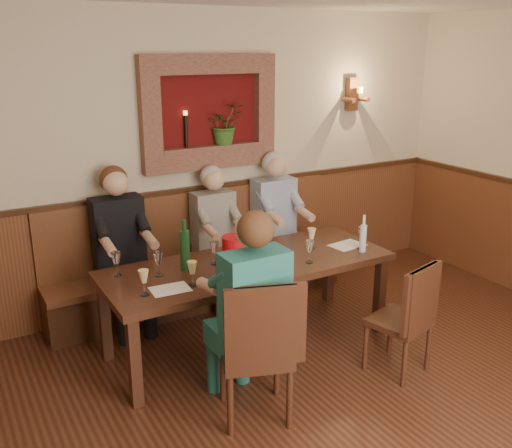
# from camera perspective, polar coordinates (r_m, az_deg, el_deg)

# --- Properties ---
(room_shell) EXTENTS (6.04, 6.04, 2.82)m
(room_shell) POSITION_cam_1_polar(r_m,az_deg,el_deg) (2.96, 17.05, 5.66)
(room_shell) COLOR beige
(room_shell) RESTS_ON ground
(wainscoting) EXTENTS (6.02, 6.02, 1.15)m
(wainscoting) POSITION_cam_1_polar(r_m,az_deg,el_deg) (3.45, 15.07, -15.98)
(wainscoting) COLOR #5A2E19
(wainscoting) RESTS_ON ground
(wall_niche) EXTENTS (1.36, 0.30, 1.06)m
(wall_niche) POSITION_cam_1_polar(r_m,az_deg,el_deg) (5.50, -4.24, 10.62)
(wall_niche) COLOR #4F0B0B
(wall_niche) RESTS_ON ground
(wall_sconce) EXTENTS (0.25, 0.20, 0.35)m
(wall_sconce) POSITION_cam_1_polar(r_m,az_deg,el_deg) (6.37, 9.68, 12.59)
(wall_sconce) COLOR #5A2E19
(wall_sconce) RESTS_ON ground
(dining_table) EXTENTS (2.40, 0.90, 0.75)m
(dining_table) POSITION_cam_1_polar(r_m,az_deg,el_deg) (4.72, -0.75, -4.69)
(dining_table) COLOR black
(dining_table) RESTS_ON ground
(bench) EXTENTS (3.00, 0.45, 1.11)m
(bench) POSITION_cam_1_polar(r_m,az_deg,el_deg) (5.63, -5.45, -4.81)
(bench) COLOR #381E0F
(bench) RESTS_ON ground
(chair_near_left) EXTENTS (0.59, 0.59, 1.04)m
(chair_near_left) POSITION_cam_1_polar(r_m,az_deg,el_deg) (4.01, -0.06, -15.01)
(chair_near_left) COLOR black
(chair_near_left) RESTS_ON ground
(chair_near_right) EXTENTS (0.49, 0.49, 0.92)m
(chair_near_right) POSITION_cam_1_polar(r_m,az_deg,el_deg) (4.66, 14.18, -11.12)
(chair_near_right) COLOR black
(chair_near_right) RESTS_ON ground
(person_bench_left) EXTENTS (0.44, 0.54, 1.47)m
(person_bench_left) POSITION_cam_1_polar(r_m,az_deg,el_deg) (5.18, -13.13, -3.87)
(person_bench_left) COLOR black
(person_bench_left) RESTS_ON ground
(person_bench_mid) EXTENTS (0.40, 0.49, 1.38)m
(person_bench_mid) POSITION_cam_1_polar(r_m,az_deg,el_deg) (5.51, -3.85, -2.61)
(person_bench_mid) COLOR #635E5A
(person_bench_mid) RESTS_ON ground
(person_bench_right) EXTENTS (0.43, 0.53, 1.45)m
(person_bench_right) POSITION_cam_1_polar(r_m,az_deg,el_deg) (5.81, 2.22, -1.17)
(person_bench_right) COLOR navy
(person_bench_right) RESTS_ON ground
(person_chair_front) EXTENTS (0.44, 0.54, 1.48)m
(person_chair_front) POSITION_cam_1_polar(r_m,az_deg,el_deg) (3.94, -0.80, -10.41)
(person_chair_front) COLOR #194C5A
(person_chair_front) RESTS_ON ground
(spittoon_bucket) EXTENTS (0.26, 0.26, 0.24)m
(spittoon_bucket) POSITION_cam_1_polar(r_m,az_deg,el_deg) (4.60, -2.11, -2.70)
(spittoon_bucket) COLOR red
(spittoon_bucket) RESTS_ON dining_table
(wine_bottle_green_a) EXTENTS (0.08, 0.08, 0.39)m
(wine_bottle_green_a) POSITION_cam_1_polar(r_m,az_deg,el_deg) (4.59, 0.68, -2.22)
(wine_bottle_green_a) COLOR #19471E
(wine_bottle_green_a) RESTS_ON dining_table
(wine_bottle_green_b) EXTENTS (0.10, 0.10, 0.42)m
(wine_bottle_green_b) POSITION_cam_1_polar(r_m,az_deg,el_deg) (4.50, -7.12, -2.56)
(wine_bottle_green_b) COLOR #19471E
(wine_bottle_green_b) RESTS_ON dining_table
(water_bottle) EXTENTS (0.07, 0.07, 0.33)m
(water_bottle) POSITION_cam_1_polar(r_m,az_deg,el_deg) (4.97, 10.65, -1.32)
(water_bottle) COLOR silver
(water_bottle) RESTS_ON dining_table
(tasting_sheet_a) EXTENTS (0.29, 0.22, 0.00)m
(tasting_sheet_a) POSITION_cam_1_polar(r_m,az_deg,el_deg) (4.24, -8.58, -6.46)
(tasting_sheet_a) COLOR white
(tasting_sheet_a) RESTS_ON dining_table
(tasting_sheet_b) EXTENTS (0.30, 0.23, 0.00)m
(tasting_sheet_b) POSITION_cam_1_polar(r_m,az_deg,el_deg) (4.59, 1.35, -4.35)
(tasting_sheet_b) COLOR white
(tasting_sheet_b) RESTS_ON dining_table
(tasting_sheet_c) EXTENTS (0.32, 0.25, 0.00)m
(tasting_sheet_c) POSITION_cam_1_polar(r_m,az_deg,el_deg) (5.15, 9.11, -2.10)
(tasting_sheet_c) COLOR white
(tasting_sheet_c) RESTS_ON dining_table
(tasting_sheet_d) EXTENTS (0.37, 0.32, 0.00)m
(tasting_sheet_d) POSITION_cam_1_polar(r_m,az_deg,el_deg) (4.35, -2.06, -5.62)
(tasting_sheet_d) COLOR white
(tasting_sheet_d) RESTS_ON dining_table
(wine_glass_0) EXTENTS (0.08, 0.08, 0.19)m
(wine_glass_0) POSITION_cam_1_polar(r_m,az_deg,el_deg) (4.14, -11.13, -5.77)
(wine_glass_0) COLOR #EADB8B
(wine_glass_0) RESTS_ON dining_table
(wine_glass_1) EXTENTS (0.08, 0.08, 0.19)m
(wine_glass_1) POSITION_cam_1_polar(r_m,az_deg,el_deg) (4.46, -9.74, -3.96)
(wine_glass_1) COLOR white
(wine_glass_1) RESTS_ON dining_table
(wine_glass_2) EXTENTS (0.08, 0.08, 0.19)m
(wine_glass_2) POSITION_cam_1_polar(r_m,az_deg,el_deg) (4.24, -6.38, -4.96)
(wine_glass_2) COLOR #EADB8B
(wine_glass_2) RESTS_ON dining_table
(wine_glass_3) EXTENTS (0.08, 0.08, 0.19)m
(wine_glass_3) POSITION_cam_1_polar(r_m,az_deg,el_deg) (4.64, -4.18, -2.90)
(wine_glass_3) COLOR white
(wine_glass_3) RESTS_ON dining_table
(wine_glass_4) EXTENTS (0.08, 0.08, 0.19)m
(wine_glass_4) POSITION_cam_1_polar(r_m,az_deg,el_deg) (4.58, 0.31, -3.13)
(wine_glass_4) COLOR #EADB8B
(wine_glass_4) RESTS_ON dining_table
(wine_glass_5) EXTENTS (0.08, 0.08, 0.19)m
(wine_glass_5) POSITION_cam_1_polar(r_m,az_deg,el_deg) (4.87, 0.83, -1.85)
(wine_glass_5) COLOR #EADB8B
(wine_glass_5) RESTS_ON dining_table
(wine_glass_6) EXTENTS (0.08, 0.08, 0.19)m
(wine_glass_6) POSITION_cam_1_polar(r_m,az_deg,el_deg) (4.67, 5.38, -2.77)
(wine_glass_6) COLOR white
(wine_glass_6) RESTS_ON dining_table
(wine_glass_7) EXTENTS (0.08, 0.08, 0.19)m
(wine_glass_7) POSITION_cam_1_polar(r_m,az_deg,el_deg) (4.98, 5.56, -1.49)
(wine_glass_7) COLOR #EADB8B
(wine_glass_7) RESTS_ON dining_table
(wine_glass_8) EXTENTS (0.08, 0.08, 0.19)m
(wine_glass_8) POSITION_cam_1_polar(r_m,az_deg,el_deg) (5.06, 10.51, -1.38)
(wine_glass_8) COLOR white
(wine_glass_8) RESTS_ON dining_table
(wine_glass_9) EXTENTS (0.08, 0.08, 0.19)m
(wine_glass_9) POSITION_cam_1_polar(r_m,az_deg,el_deg) (4.31, -1.33, -4.49)
(wine_glass_9) COLOR #EADB8B
(wine_glass_9) RESTS_ON dining_table
(wine_glass_10) EXTENTS (0.08, 0.08, 0.19)m
(wine_glass_10) POSITION_cam_1_polar(r_m,az_deg,el_deg) (4.43, -1.42, -3.83)
(wine_glass_10) COLOR white
(wine_glass_10) RESTS_ON dining_table
(wine_glass_11) EXTENTS (0.08, 0.08, 0.19)m
(wine_glass_11) POSITION_cam_1_polar(r_m,az_deg,el_deg) (4.52, -13.77, -3.91)
(wine_glass_11) COLOR white
(wine_glass_11) RESTS_ON dining_table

